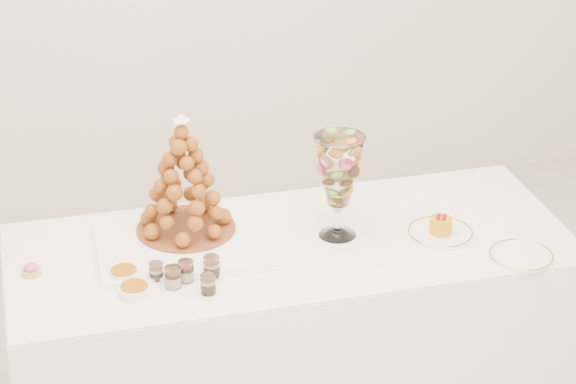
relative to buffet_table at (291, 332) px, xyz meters
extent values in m
cube|color=white|center=(0.00, 0.00, 0.00)|extent=(1.88, 0.76, 0.70)
cube|color=white|center=(0.00, 0.00, 0.35)|extent=(1.87, 0.75, 0.01)
cube|color=white|center=(-0.35, 0.06, 0.37)|extent=(0.57, 0.44, 0.02)
cylinder|color=white|center=(0.17, 0.02, 0.37)|extent=(0.13, 0.13, 0.02)
cylinder|color=white|center=(0.17, 0.02, 0.42)|extent=(0.03, 0.03, 0.09)
sphere|color=white|center=(0.17, 0.02, 0.47)|extent=(0.04, 0.04, 0.04)
cylinder|color=white|center=(0.50, -0.07, 0.36)|extent=(0.23, 0.23, 0.01)
cylinder|color=white|center=(0.70, -0.28, 0.36)|extent=(0.21, 0.21, 0.01)
cylinder|color=tan|center=(-0.85, 0.01, 0.37)|extent=(0.06, 0.06, 0.02)
ellipsoid|color=#C14F73|center=(-0.85, 0.01, 0.38)|extent=(0.05, 0.05, 0.03)
cylinder|color=white|center=(-0.47, -0.13, 0.39)|extent=(0.05, 0.05, 0.06)
cylinder|color=white|center=(-0.38, -0.15, 0.39)|extent=(0.06, 0.06, 0.07)
cylinder|color=white|center=(-0.30, -0.14, 0.39)|extent=(0.06, 0.06, 0.07)
cylinder|color=white|center=(-0.42, -0.18, 0.39)|extent=(0.06, 0.06, 0.07)
cylinder|color=white|center=(-0.33, -0.24, 0.39)|extent=(0.06, 0.06, 0.06)
cylinder|color=white|center=(-0.57, -0.09, 0.37)|extent=(0.09, 0.09, 0.03)
cylinder|color=white|center=(-0.55, -0.19, 0.37)|extent=(0.10, 0.10, 0.03)
cylinder|color=brown|center=(-0.33, 0.15, 0.38)|extent=(0.33, 0.33, 0.01)
cone|color=brown|center=(-0.33, 0.15, 0.58)|extent=(0.33, 0.33, 0.40)
sphere|color=white|center=(-0.33, 0.15, 0.77)|extent=(0.04, 0.04, 0.04)
cylinder|color=orange|center=(0.50, -0.07, 0.39)|extent=(0.08, 0.08, 0.05)
sphere|color=maroon|center=(0.51, -0.07, 0.43)|extent=(0.01, 0.01, 0.01)
sphere|color=maroon|center=(0.50, -0.06, 0.43)|extent=(0.01, 0.01, 0.01)
sphere|color=maroon|center=(0.49, -0.08, 0.43)|extent=(0.01, 0.01, 0.01)
sphere|color=maroon|center=(0.50, -0.09, 0.43)|extent=(0.01, 0.01, 0.01)
camera|label=1|loc=(-0.82, -3.14, 2.20)|focal=70.00mm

